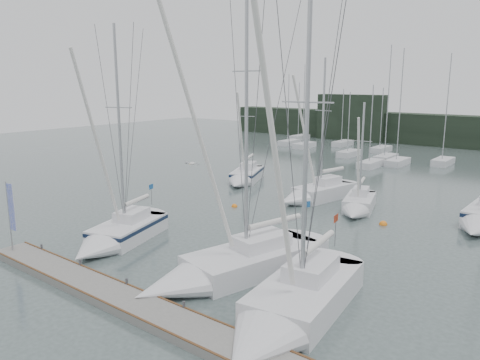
# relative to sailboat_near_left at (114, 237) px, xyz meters

# --- Properties ---
(ground) EXTENTS (160.00, 160.00, 0.00)m
(ground) POSITION_rel_sailboat_near_left_xyz_m (7.96, 0.27, -0.59)
(ground) COLOR #445250
(ground) RESTS_ON ground
(dock) EXTENTS (24.00, 2.00, 0.40)m
(dock) POSITION_rel_sailboat_near_left_xyz_m (7.96, -4.73, -0.39)
(dock) COLOR slate
(dock) RESTS_ON ground
(far_treeline) EXTENTS (90.00, 4.00, 5.00)m
(far_treeline) POSITION_rel_sailboat_near_left_xyz_m (7.96, 62.27, 1.91)
(far_treeline) COLOR black
(far_treeline) RESTS_ON ground
(far_building_left) EXTENTS (12.00, 3.00, 8.00)m
(far_building_left) POSITION_rel_sailboat_near_left_xyz_m (-12.04, 60.27, 3.41)
(far_building_left) COLOR black
(far_building_left) RESTS_ON ground
(mast_forest) EXTENTS (58.46, 23.44, 14.84)m
(mast_forest) POSITION_rel_sailboat_near_left_xyz_m (7.23, 45.31, -0.11)
(mast_forest) COLOR silver
(mast_forest) RESTS_ON ground
(sailboat_near_left) EXTENTS (5.10, 8.61, 14.70)m
(sailboat_near_left) POSITION_rel_sailboat_near_left_xyz_m (0.00, 0.00, 0.00)
(sailboat_near_left) COLOR silver
(sailboat_near_left) RESTS_ON ground
(sailboat_near_center) EXTENTS (5.93, 11.59, 18.38)m
(sailboat_near_center) POSITION_rel_sailboat_near_left_xyz_m (8.73, -0.04, 0.00)
(sailboat_near_center) COLOR silver
(sailboat_near_center) RESTS_ON ground
(sailboat_near_right) EXTENTS (4.60, 10.87, 16.03)m
(sailboat_near_right) POSITION_rel_sailboat_near_left_xyz_m (14.08, -1.81, 0.03)
(sailboat_near_right) COLOR silver
(sailboat_near_right) RESTS_ON ground
(sailboat_mid_a) EXTENTS (5.31, 8.16, 11.31)m
(sailboat_mid_a) POSITION_rel_sailboat_near_left_xyz_m (-5.00, 20.01, -0.00)
(sailboat_mid_a) COLOR silver
(sailboat_mid_a) RESTS_ON ground
(sailboat_mid_b) EXTENTS (4.30, 8.60, 13.06)m
(sailboat_mid_b) POSITION_rel_sailboat_near_left_xyz_m (4.24, 17.72, 0.00)
(sailboat_mid_b) COLOR silver
(sailboat_mid_b) RESTS_ON ground
(sailboat_mid_c) EXTENTS (3.91, 6.88, 9.38)m
(sailboat_mid_c) POSITION_rel_sailboat_near_left_xyz_m (8.95, 16.78, -0.08)
(sailboat_mid_c) COLOR silver
(sailboat_mid_c) RESTS_ON ground
(buoy_b) EXTENTS (0.60, 0.60, 0.60)m
(buoy_b) POSITION_rel_sailboat_near_left_xyz_m (11.82, 14.94, -0.59)
(buoy_b) COLOR orange
(buoy_b) RESTS_ON ground
(buoy_c) EXTENTS (0.51, 0.51, 0.51)m
(buoy_c) POSITION_rel_sailboat_near_left_xyz_m (0.10, 12.10, -0.59)
(buoy_c) COLOR orange
(buoy_c) RESTS_ON ground
(dock_banner) EXTENTS (0.64, 0.11, 4.22)m
(dock_banner) POSITION_rel_sailboat_near_left_xyz_m (-3.01, -4.94, 2.31)
(dock_banner) COLOR #A4A8AC
(dock_banner) RESTS_ON dock
(seagull) EXTENTS (0.91, 0.40, 0.18)m
(seagull) POSITION_rel_sailboat_near_left_xyz_m (5.94, 1.11, 5.24)
(seagull) COLOR silver
(seagull) RESTS_ON ground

